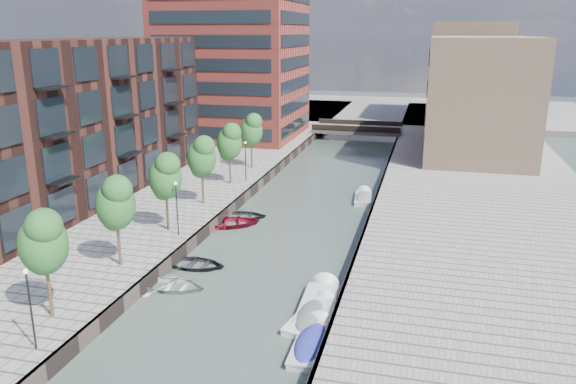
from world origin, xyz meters
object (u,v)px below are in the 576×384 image
at_px(bridge, 358,129).
at_px(sloop_2, 229,226).
at_px(tree_5, 229,141).
at_px(motorboat_3, 312,341).
at_px(tree_1, 43,240).
at_px(sloop_4, 242,218).
at_px(tree_3, 165,175).
at_px(sloop_3, 173,289).
at_px(motorboat_2, 320,302).
at_px(motorboat_4, 363,197).
at_px(tree_6, 251,129).
at_px(car, 429,137).
at_px(tree_4, 202,156).
at_px(tree_2, 115,202).
at_px(sloop_1, 195,267).
at_px(motorboat_1, 313,315).

relative_size(bridge, sloop_2, 2.51).
distance_m(tree_5, sloop_2, 11.34).
xyz_separation_m(bridge, motorboat_3, (5.27, -58.82, -1.20)).
bearing_deg(tree_1, sloop_4, 80.00).
distance_m(tree_3, sloop_3, 10.03).
bearing_deg(tree_1, motorboat_2, 26.87).
bearing_deg(tree_3, motorboat_4, 48.74).
height_order(tree_6, sloop_2, tree_6).
xyz_separation_m(tree_5, motorboat_2, (13.28, -21.27, -5.20)).
height_order(sloop_2, sloop_3, sloop_2).
bearing_deg(tree_5, car, 55.69).
distance_m(motorboat_3, motorboat_4, 26.86).
height_order(tree_1, motorboat_3, tree_1).
height_order(tree_4, sloop_2, tree_4).
bearing_deg(tree_5, tree_4, -90.00).
relative_size(tree_3, tree_5, 1.00).
xyz_separation_m(sloop_3, motorboat_3, (9.87, -4.25, 0.19)).
xyz_separation_m(bridge, tree_3, (-8.50, -47.00, 3.92)).
xyz_separation_m(tree_6, car, (19.03, 20.89, -3.71)).
xyz_separation_m(tree_1, sloop_4, (3.66, 20.75, -5.31)).
bearing_deg(motorboat_3, tree_3, 139.36).
relative_size(tree_1, tree_3, 1.00).
distance_m(tree_4, motorboat_2, 20.17).
relative_size(tree_6, motorboat_3, 1.25).
bearing_deg(car, tree_4, -113.00).
distance_m(tree_5, car, 33.97).
relative_size(tree_1, sloop_3, 1.39).
bearing_deg(motorboat_3, tree_1, -171.00).
bearing_deg(motorboat_4, tree_2, -120.90).
distance_m(sloop_1, motorboat_3, 12.58).
relative_size(sloop_1, car, 1.24).
bearing_deg(tree_4, motorboat_4, 31.35).
relative_size(motorboat_4, car, 1.31).
bearing_deg(motorboat_3, sloop_4, 118.57).
distance_m(tree_2, motorboat_3, 15.46).
bearing_deg(tree_6, sloop_4, -75.60).
xyz_separation_m(tree_6, motorboat_1, (13.23, -30.10, -5.12)).
bearing_deg(sloop_1, tree_3, 43.77).
bearing_deg(tree_6, motorboat_1, -66.27).
distance_m(sloop_3, sloop_4, 14.32).
height_order(tree_4, sloop_3, tree_4).
distance_m(sloop_3, car, 51.75).
bearing_deg(motorboat_1, motorboat_2, 88.45).
bearing_deg(motorboat_2, tree_2, 178.83).
height_order(sloop_4, motorboat_2, motorboat_2).
xyz_separation_m(tree_6, sloop_2, (3.28, -16.47, -5.31)).
distance_m(tree_4, motorboat_1, 21.46).
height_order(motorboat_2, motorboat_4, motorboat_2).
xyz_separation_m(tree_4, motorboat_1, (13.23, -16.10, -5.12)).
bearing_deg(tree_3, bridge, 79.75).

